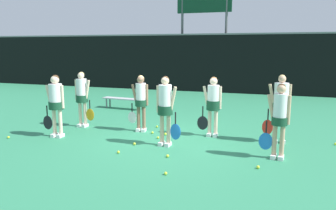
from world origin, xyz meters
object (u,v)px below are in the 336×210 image
at_px(tennis_ball_0, 118,152).
at_px(tennis_ball_4, 165,134).
at_px(tennis_ball_10, 168,156).
at_px(tennis_ball_11, 8,137).
at_px(tennis_ball_2, 134,144).
at_px(player_6, 281,103).
at_px(scoreboard, 204,13).
at_px(player_0, 56,100).
at_px(bench_courtside, 124,100).
at_px(player_2, 279,116).
at_px(player_5, 213,102).
at_px(tennis_ball_9, 157,127).
at_px(tennis_ball_5, 152,133).
at_px(player_4, 141,99).
at_px(tennis_ball_6, 335,144).
at_px(player_3, 82,95).
at_px(tennis_ball_3, 158,138).
at_px(tennis_ball_8, 258,167).
at_px(player_1, 165,105).
at_px(tennis_ball_7, 166,173).
at_px(tennis_ball_1, 268,133).

bearing_deg(tennis_ball_0, tennis_ball_4, 74.33).
relative_size(tennis_ball_10, tennis_ball_11, 1.05).
bearing_deg(tennis_ball_2, player_6, 22.24).
bearing_deg(player_6, tennis_ball_10, -149.12).
relative_size(scoreboard, player_0, 3.26).
xyz_separation_m(bench_courtside, player_2, (5.85, -4.28, 0.60)).
distance_m(player_5, tennis_ball_2, 2.43).
xyz_separation_m(tennis_ball_2, tennis_ball_4, (0.44, 1.14, 0.00)).
bearing_deg(tennis_ball_11, tennis_ball_9, 35.39).
bearing_deg(tennis_ball_5, tennis_ball_2, -91.48).
bearing_deg(tennis_ball_10, player_4, 127.19).
bearing_deg(tennis_ball_9, player_5, -13.25).
bearing_deg(player_4, tennis_ball_6, -5.04).
relative_size(player_3, tennis_ball_4, 23.98).
relative_size(player_0, tennis_ball_10, 24.77).
xyz_separation_m(tennis_ball_3, tennis_ball_8, (2.70, -1.41, 0.00)).
distance_m(tennis_ball_3, tennis_ball_8, 3.05).
xyz_separation_m(tennis_ball_2, tennis_ball_9, (-0.10, 1.89, -0.00)).
height_order(tennis_ball_8, tennis_ball_9, tennis_ball_8).
xyz_separation_m(player_0, tennis_ball_10, (3.43, -0.66, -0.99)).
height_order(tennis_ball_0, tennis_ball_9, tennis_ball_0).
relative_size(tennis_ball_0, tennis_ball_5, 0.98).
distance_m(player_5, tennis_ball_5, 1.93).
height_order(player_1, tennis_ball_9, player_1).
bearing_deg(tennis_ball_7, tennis_ball_9, 113.05).
distance_m(scoreboard, tennis_ball_10, 12.61).
distance_m(tennis_ball_5, tennis_ball_6, 4.81).
height_order(player_1, tennis_ball_0, player_1).
xyz_separation_m(player_5, tennis_ball_8, (1.37, -2.15, -0.93)).
height_order(tennis_ball_10, tennis_ball_11, tennis_ball_10).
distance_m(player_4, tennis_ball_8, 4.11).
bearing_deg(tennis_ball_0, player_0, 161.21).
bearing_deg(tennis_ball_5, player_4, 158.53).
bearing_deg(tennis_ball_6, tennis_ball_1, 160.79).
xyz_separation_m(tennis_ball_1, tennis_ball_8, (-0.10, -2.88, 0.00)).
xyz_separation_m(player_5, tennis_ball_11, (-5.20, -1.99, -0.94)).
height_order(player_2, tennis_ball_7, player_2).
distance_m(bench_courtside, tennis_ball_1, 6.01).
distance_m(player_2, tennis_ball_3, 3.26).
xyz_separation_m(scoreboard, tennis_ball_3, (1.11, -10.39, -4.24)).
height_order(player_4, tennis_ball_9, player_4).
distance_m(player_0, tennis_ball_10, 3.63).
bearing_deg(tennis_ball_8, tennis_ball_7, -151.48).
height_order(player_2, player_6, player_6).
relative_size(player_5, tennis_ball_3, 25.13).
bearing_deg(tennis_ball_8, player_2, 65.14).
bearing_deg(tennis_ball_2, tennis_ball_9, 92.93).
relative_size(bench_courtside, player_0, 1.08).
xyz_separation_m(player_1, tennis_ball_7, (0.63, -1.82, -1.00)).
relative_size(player_5, tennis_ball_6, 25.18).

